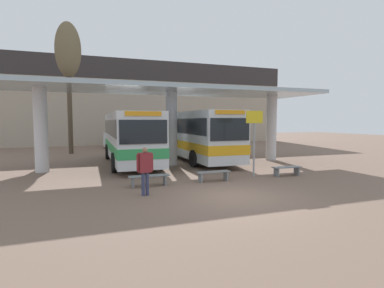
% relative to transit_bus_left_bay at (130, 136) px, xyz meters
% --- Properties ---
extents(ground_plane, '(100.00, 100.00, 0.00)m').
position_rel_transit_bus_left_bay_xyz_m(ground_plane, '(2.33, -9.87, -1.82)').
color(ground_plane, '#755B4C').
extents(townhouse_backdrop, '(40.00, 0.58, 9.85)m').
position_rel_transit_bus_left_bay_xyz_m(townhouse_backdrop, '(2.33, 15.75, 3.92)').
color(townhouse_backdrop, tan).
rests_on(townhouse_backdrop, ground_plane).
extents(station_canopy, '(19.57, 5.23, 4.78)m').
position_rel_transit_bus_left_bay_xyz_m(station_canopy, '(2.33, -1.61, 2.33)').
color(station_canopy, silver).
rests_on(station_canopy, ground_plane).
extents(transit_bus_left_bay, '(2.91, 10.44, 3.25)m').
position_rel_transit_bus_left_bay_xyz_m(transit_bus_left_bay, '(0.00, 0.00, 0.00)').
color(transit_bus_left_bay, silver).
rests_on(transit_bus_left_bay, ground_plane).
extents(transit_bus_center_bay, '(2.85, 12.06, 3.37)m').
position_rel_transit_bus_left_bay_xyz_m(transit_bus_center_bay, '(4.64, 0.88, 0.06)').
color(transit_bus_center_bay, silver).
rests_on(transit_bus_center_bay, ground_plane).
extents(waiting_bench_near_pillar, '(1.72, 0.44, 0.46)m').
position_rel_transit_bus_left_bay_xyz_m(waiting_bench_near_pillar, '(-0.24, -7.08, -1.48)').
color(waiting_bench_near_pillar, slate).
rests_on(waiting_bench_near_pillar, ground_plane).
extents(waiting_bench_mid_platform, '(1.59, 0.44, 0.46)m').
position_rel_transit_bus_left_bay_xyz_m(waiting_bench_mid_platform, '(2.74, -7.08, -1.48)').
color(waiting_bench_mid_platform, slate).
rests_on(waiting_bench_mid_platform, ground_plane).
extents(waiting_bench_far_platform, '(1.54, 0.44, 0.46)m').
position_rel_transit_bus_left_bay_xyz_m(waiting_bench_far_platform, '(6.78, -7.08, -1.49)').
color(waiting_bench_far_platform, slate).
rests_on(waiting_bench_far_platform, ground_plane).
extents(info_sign_platform, '(0.90, 0.09, 3.25)m').
position_rel_transit_bus_left_bay_xyz_m(info_sign_platform, '(5.02, -6.82, 0.48)').
color(info_sign_platform, gray).
rests_on(info_sign_platform, ground_plane).
extents(pedestrian_waiting, '(0.67, 0.36, 1.80)m').
position_rel_transit_bus_left_bay_xyz_m(pedestrian_waiting, '(-0.71, -8.61, -0.73)').
color(pedestrian_waiting, '#333856').
rests_on(pedestrian_waiting, ground_plane).
extents(poplar_tree_behind_left, '(2.07, 2.07, 10.90)m').
position_rel_transit_bus_left_bay_xyz_m(poplar_tree_behind_left, '(-3.84, 7.67, 6.55)').
color(poplar_tree_behind_left, '#473A2B').
rests_on(poplar_tree_behind_left, ground_plane).
extents(parked_car_street, '(4.28, 2.13, 2.33)m').
position_rel_transit_bus_left_bay_xyz_m(parked_car_street, '(1.17, 11.87, -0.71)').
color(parked_car_street, silver).
rests_on(parked_car_street, ground_plane).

